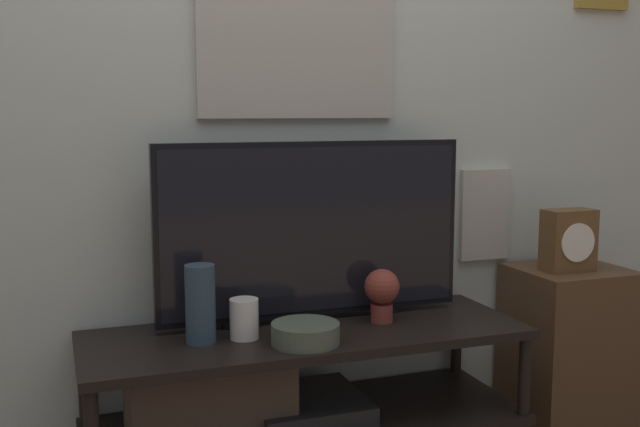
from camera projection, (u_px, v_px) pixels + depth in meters
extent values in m
cube|color=beige|center=(278.00, 61.00, 2.54)|extent=(6.40, 0.06, 2.70)
cube|color=#B2ADA3|center=(298.00, 48.00, 2.51)|extent=(0.69, 0.02, 0.47)
cube|color=#B2BCC6|center=(299.00, 48.00, 2.51)|extent=(0.66, 0.01, 0.43)
cube|color=#B7B2A8|center=(485.00, 215.00, 2.84)|extent=(0.21, 0.02, 0.35)
cube|color=#BCB299|center=(486.00, 215.00, 2.84)|extent=(0.17, 0.01, 0.31)
cube|color=black|center=(307.00, 335.00, 2.38)|extent=(1.41, 0.49, 0.03)
cube|color=black|center=(307.00, 421.00, 2.42)|extent=(1.41, 0.49, 0.03)
cylinder|color=black|center=(523.00, 401.00, 2.43)|extent=(0.04, 0.04, 0.49)
cylinder|color=black|center=(85.00, 407.00, 2.38)|extent=(0.04, 0.04, 0.49)
cylinder|color=black|center=(456.00, 360.00, 2.84)|extent=(0.04, 0.04, 0.49)
cube|color=black|center=(307.00, 407.00, 2.41)|extent=(0.36, 0.35, 0.07)
cube|color=#47382D|center=(209.00, 397.00, 2.29)|extent=(0.49, 0.27, 0.22)
cylinder|color=black|center=(229.00, 325.00, 2.40)|extent=(0.05, 0.05, 0.02)
cylinder|color=black|center=(390.00, 309.00, 2.59)|extent=(0.05, 0.05, 0.02)
cube|color=black|center=(313.00, 229.00, 2.46)|extent=(1.04, 0.04, 0.57)
cube|color=black|center=(314.00, 230.00, 2.44)|extent=(1.00, 0.01, 0.54)
cylinder|color=#4C5647|center=(305.00, 333.00, 2.24)|extent=(0.21, 0.21, 0.06)
cylinder|color=#2D4251|center=(200.00, 304.00, 2.24)|extent=(0.09, 0.09, 0.24)
cylinder|color=silver|center=(244.00, 319.00, 2.29)|extent=(0.09, 0.09, 0.12)
cylinder|color=brown|center=(382.00, 313.00, 2.47)|extent=(0.07, 0.07, 0.06)
sphere|color=brown|center=(382.00, 287.00, 2.46)|extent=(0.12, 0.12, 0.12)
cube|color=#513823|center=(567.00, 346.00, 2.82)|extent=(0.40, 0.36, 0.60)
cube|color=brown|center=(568.00, 240.00, 2.72)|extent=(0.19, 0.10, 0.23)
cylinder|color=white|center=(578.00, 243.00, 2.67)|extent=(0.14, 0.01, 0.14)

